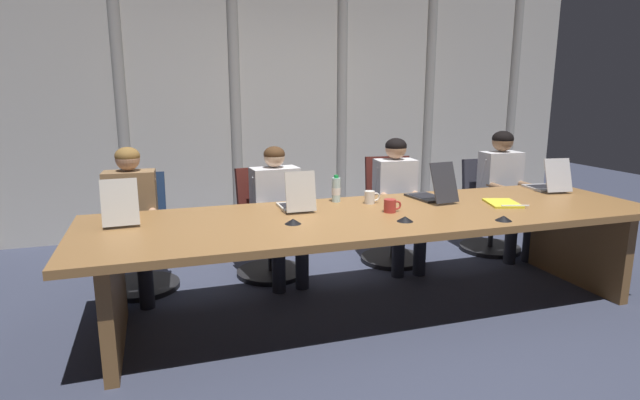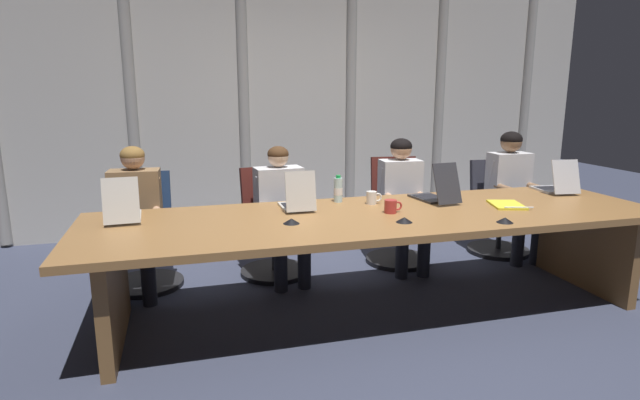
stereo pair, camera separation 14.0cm
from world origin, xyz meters
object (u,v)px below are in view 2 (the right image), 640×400
at_px(laptop_left_mid, 297,202).
at_px(office_chair_left_end, 145,244).
at_px(office_chair_left_mid, 272,234).
at_px(person_center, 403,196).
at_px(conference_mic_middle, 291,221).
at_px(conference_mic_right_side, 505,220).
at_px(office_chair_center, 397,223).
at_px(coffee_mug_near, 391,206).
at_px(conference_mic_left_side, 404,220).
at_px(laptop_left_end, 123,212).
at_px(person_left_end, 135,212).
at_px(laptop_right_mid, 555,185).
at_px(coffee_mug_far, 372,198).
at_px(spiral_notepad, 507,205).
at_px(person_left_mid, 282,206).
at_px(office_chair_right_mid, 497,218).
at_px(person_right_mid, 513,186).
at_px(water_bottle_primary, 338,190).
at_px(laptop_center, 435,194).

height_order(laptop_left_mid, office_chair_left_end, laptop_left_mid).
xyz_separation_m(office_chair_left_mid, person_center, (1.17, -0.16, 0.31)).
relative_size(conference_mic_middle, conference_mic_right_side, 1.00).
height_order(office_chair_center, coffee_mug_near, office_chair_center).
bearing_deg(laptop_left_mid, conference_mic_left_side, -132.20).
distance_m(laptop_left_end, person_left_end, 0.58).
height_order(laptop_left_mid, conference_mic_middle, laptop_left_mid).
xyz_separation_m(laptop_right_mid, conference_mic_left_side, (-1.68, -0.59, -0.04)).
height_order(conference_mic_left_side, conference_mic_middle, same).
distance_m(office_chair_center, person_left_end, 2.33).
relative_size(laptop_left_mid, coffee_mug_far, 2.87).
bearing_deg(laptop_right_mid, spiral_notepad, 123.21).
bearing_deg(person_left_end, conference_mic_right_side, 64.74).
bearing_deg(spiral_notepad, laptop_right_mid, 42.67).
bearing_deg(laptop_left_end, person_left_mid, -67.65).
xyz_separation_m(office_chair_right_mid, spiral_notepad, (-0.67, -1.04, 0.40)).
xyz_separation_m(office_chair_left_mid, conference_mic_middle, (-0.07, -1.11, 0.41)).
distance_m(conference_mic_right_side, spiral_notepad, 0.53).
bearing_deg(person_right_mid, water_bottle_primary, -75.25).
xyz_separation_m(laptop_left_mid, conference_mic_middle, (-0.13, -0.38, -0.04)).
bearing_deg(person_left_mid, conference_mic_left_side, 23.57).
bearing_deg(conference_mic_middle, coffee_mug_far, 29.29).
relative_size(office_chair_right_mid, conference_mic_left_side, 8.25).
height_order(office_chair_right_mid, person_left_end, person_left_end).
height_order(laptop_center, office_chair_left_mid, laptop_center).
distance_m(laptop_center, person_right_mid, 1.29).
relative_size(office_chair_center, conference_mic_middle, 8.85).
bearing_deg(person_left_mid, person_center, 85.34).
distance_m(laptop_left_mid, laptop_right_mid, 2.28).
distance_m(office_chair_right_mid, person_right_mid, 0.38).
xyz_separation_m(office_chair_left_end, person_left_mid, (1.13, -0.16, 0.29)).
relative_size(person_left_end, conference_mic_right_side, 10.61).
bearing_deg(conference_mic_middle, conference_mic_right_side, -14.44).
relative_size(laptop_right_mid, person_center, 0.36).
bearing_deg(spiral_notepad, office_chair_left_end, 175.33).
distance_m(person_center, conference_mic_right_side, 1.32).
height_order(office_chair_left_mid, office_chair_center, office_chair_center).
xyz_separation_m(office_chair_left_end, conference_mic_middle, (1.00, -1.11, 0.41)).
distance_m(water_bottle_primary, conference_mic_left_side, 0.76).
xyz_separation_m(laptop_center, office_chair_left_mid, (-1.17, 0.74, -0.45)).
relative_size(person_left_mid, water_bottle_primary, 5.35).
height_order(person_center, conference_mic_right_side, person_center).
height_order(laptop_left_end, coffee_mug_far, laptop_left_end).
height_order(coffee_mug_near, coffee_mug_far, coffee_mug_far).
distance_m(laptop_right_mid, office_chair_left_end, 3.51).
bearing_deg(office_chair_left_mid, conference_mic_middle, -12.73).
xyz_separation_m(laptop_center, spiral_notepad, (0.44, -0.30, -0.05)).
xyz_separation_m(laptop_left_mid, person_center, (1.11, 0.57, -0.13)).
distance_m(office_chair_center, person_left_mid, 1.18).
xyz_separation_m(laptop_left_mid, office_chair_left_end, (-1.13, 0.73, -0.45)).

